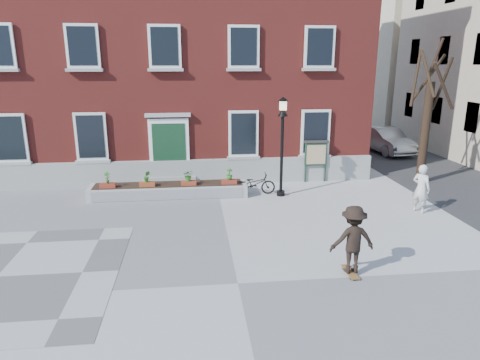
{
  "coord_description": "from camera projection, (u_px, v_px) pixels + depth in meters",
  "views": [
    {
      "loc": [
        -1.0,
        -9.31,
        5.24
      ],
      "look_at": [
        0.5,
        4.0,
        1.5
      ],
      "focal_mm": 32.0,
      "sensor_mm": 36.0,
      "label": 1
    }
  ],
  "objects": [
    {
      "name": "ground",
      "position": [
        238.0,
        283.0,
        10.43
      ],
      "size": [
        100.0,
        100.0,
        0.0
      ],
      "primitive_type": "plane",
      "color": "#A0A0A3",
      "rests_on": "ground"
    },
    {
      "name": "bicycle",
      "position": [
        255.0,
        184.0,
        17.31
      ],
      "size": [
        1.67,
        0.61,
        0.87
      ],
      "primitive_type": "imported",
      "rotation": [
        0.0,
        0.0,
        1.55
      ],
      "color": "black",
      "rests_on": "ground"
    },
    {
      "name": "parked_car",
      "position": [
        385.0,
        140.0,
        25.21
      ],
      "size": [
        2.05,
        4.59,
        1.46
      ],
      "primitive_type": "imported",
      "rotation": [
        0.0,
        0.0,
        0.12
      ],
      "color": "#A5A8A9",
      "rests_on": "ground"
    },
    {
      "name": "bystander",
      "position": [
        421.0,
        189.0,
        15.13
      ],
      "size": [
        0.7,
        0.77,
        1.75
      ],
      "primitive_type": "imported",
      "rotation": [
        0.0,
        0.0,
        2.15
      ],
      "color": "silver",
      "rests_on": "ground"
    },
    {
      "name": "brick_building",
      "position": [
        170.0,
        39.0,
        21.89
      ],
      "size": [
        18.4,
        10.85,
        12.6
      ],
      "color": "maroon",
      "rests_on": "ground"
    },
    {
      "name": "planter_assembly",
      "position": [
        169.0,
        189.0,
        17.0
      ],
      "size": [
        6.2,
        1.12,
        1.15
      ],
      "color": "#BABAB5",
      "rests_on": "ground"
    },
    {
      "name": "bare_tree",
      "position": [
        427.0,
        120.0,
        18.31
      ],
      "size": [
        1.83,
        1.83,
        6.16
      ],
      "color": "black",
      "rests_on": "ground"
    },
    {
      "name": "side_street",
      "position": [
        467.0,
        34.0,
        29.41
      ],
      "size": [
        15.2,
        36.0,
        14.5
      ],
      "color": "#333335",
      "rests_on": "ground"
    },
    {
      "name": "lamp_post",
      "position": [
        282.0,
        133.0,
        16.56
      ],
      "size": [
        0.4,
        0.4,
        3.93
      ],
      "color": "black",
      "rests_on": "ground"
    },
    {
      "name": "notice_board",
      "position": [
        316.0,
        154.0,
        18.89
      ],
      "size": [
        1.1,
        0.16,
        1.87
      ],
      "color": "#1B3623",
      "rests_on": "ground"
    },
    {
      "name": "skateboarder",
      "position": [
        353.0,
        240.0,
        10.64
      ],
      "size": [
        1.15,
        0.78,
        1.83
      ],
      "color": "brown",
      "rests_on": "ground"
    }
  ]
}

